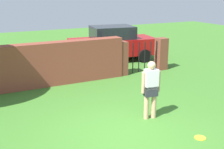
# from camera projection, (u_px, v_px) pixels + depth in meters

# --- Properties ---
(ground_plane) EXTENTS (40.00, 40.00, 0.00)m
(ground_plane) POSITION_uv_depth(u_px,v_px,m) (127.00, 136.00, 7.14)
(ground_plane) COLOR #3D7528
(brick_wall) EXTENTS (7.61, 0.50, 1.60)m
(brick_wall) POSITION_uv_depth(u_px,v_px,m) (24.00, 67.00, 10.32)
(brick_wall) COLOR brown
(brick_wall) RESTS_ON ground
(person) EXTENTS (0.53, 0.28, 1.62)m
(person) POSITION_uv_depth(u_px,v_px,m) (151.00, 87.00, 7.87)
(person) COLOR tan
(person) RESTS_ON ground
(fence_gate) EXTENTS (2.45, 0.44, 1.40)m
(fence_gate) POSITION_uv_depth(u_px,v_px,m) (142.00, 56.00, 12.48)
(fence_gate) COLOR brown
(fence_gate) RESTS_ON ground
(car) EXTENTS (4.39, 2.35, 1.72)m
(car) POSITION_uv_depth(u_px,v_px,m) (112.00, 44.00, 14.44)
(car) COLOR #A51111
(car) RESTS_ON ground
(frisbee_yellow) EXTENTS (0.27, 0.27, 0.02)m
(frisbee_yellow) POSITION_uv_depth(u_px,v_px,m) (200.00, 138.00, 7.01)
(frisbee_yellow) COLOR yellow
(frisbee_yellow) RESTS_ON ground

